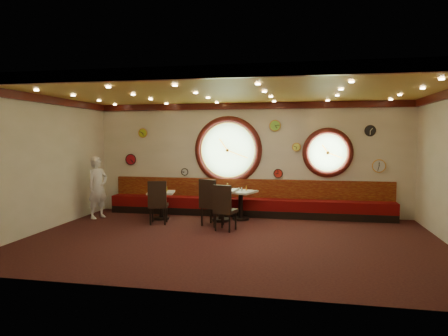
% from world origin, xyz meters
% --- Properties ---
extents(floor, '(9.00, 6.00, 0.00)m').
position_xyz_m(floor, '(0.00, 0.00, 0.00)').
color(floor, black).
rests_on(floor, ground).
extents(ceiling, '(9.00, 6.00, 0.02)m').
position_xyz_m(ceiling, '(0.00, 0.00, 3.20)').
color(ceiling, gold).
rests_on(ceiling, wall_back).
extents(wall_back, '(9.00, 0.02, 3.20)m').
position_xyz_m(wall_back, '(0.00, 3.00, 1.60)').
color(wall_back, beige).
rests_on(wall_back, floor).
extents(wall_front, '(9.00, 0.02, 3.20)m').
position_xyz_m(wall_front, '(0.00, -3.00, 1.60)').
color(wall_front, beige).
rests_on(wall_front, floor).
extents(wall_left, '(0.02, 6.00, 3.20)m').
position_xyz_m(wall_left, '(-4.50, 0.00, 1.60)').
color(wall_left, beige).
rests_on(wall_left, floor).
extents(molding_back, '(9.00, 0.10, 0.18)m').
position_xyz_m(molding_back, '(0.00, 2.95, 3.11)').
color(molding_back, '#3C0E0A').
rests_on(molding_back, wall_back).
extents(molding_front, '(9.00, 0.10, 0.18)m').
position_xyz_m(molding_front, '(0.00, -2.95, 3.11)').
color(molding_front, '#3C0E0A').
rests_on(molding_front, wall_back).
extents(molding_left, '(0.10, 6.00, 0.18)m').
position_xyz_m(molding_left, '(-4.45, 0.00, 3.11)').
color(molding_left, '#3C0E0A').
rests_on(molding_left, wall_back).
extents(banquette_base, '(8.00, 0.55, 0.20)m').
position_xyz_m(banquette_base, '(0.00, 2.72, 0.10)').
color(banquette_base, black).
rests_on(banquette_base, floor).
extents(banquette_seat, '(8.00, 0.55, 0.30)m').
position_xyz_m(banquette_seat, '(0.00, 2.72, 0.35)').
color(banquette_seat, '#560708').
rests_on(banquette_seat, banquette_base).
extents(banquette_back, '(8.00, 0.10, 0.55)m').
position_xyz_m(banquette_back, '(0.00, 2.94, 0.75)').
color(banquette_back, '#5B0709').
rests_on(banquette_back, wall_back).
extents(porthole_left_glass, '(1.66, 0.02, 1.66)m').
position_xyz_m(porthole_left_glass, '(-0.60, 3.00, 1.85)').
color(porthole_left_glass, '#81B66D').
rests_on(porthole_left_glass, wall_back).
extents(porthole_left_frame, '(1.98, 0.18, 1.98)m').
position_xyz_m(porthole_left_frame, '(-0.60, 2.98, 1.85)').
color(porthole_left_frame, '#3C0E0A').
rests_on(porthole_left_frame, wall_back).
extents(porthole_left_ring, '(1.61, 0.03, 1.61)m').
position_xyz_m(porthole_left_ring, '(-0.60, 2.95, 1.85)').
color(porthole_left_ring, gold).
rests_on(porthole_left_ring, wall_back).
extents(porthole_right_glass, '(1.10, 0.02, 1.10)m').
position_xyz_m(porthole_right_glass, '(2.20, 3.00, 1.80)').
color(porthole_right_glass, '#81B66D').
rests_on(porthole_right_glass, wall_back).
extents(porthole_right_frame, '(1.38, 0.18, 1.38)m').
position_xyz_m(porthole_right_frame, '(2.20, 2.98, 1.80)').
color(porthole_right_frame, '#3C0E0A').
rests_on(porthole_right_frame, wall_back).
extents(porthole_right_ring, '(1.09, 0.03, 1.09)m').
position_xyz_m(porthole_right_ring, '(2.20, 2.95, 1.80)').
color(porthole_right_ring, gold).
rests_on(porthole_right_ring, wall_back).
extents(wall_clock_0, '(0.26, 0.03, 0.26)m').
position_xyz_m(wall_clock_0, '(-3.20, 2.96, 2.35)').
color(wall_clock_0, '#A3C226').
rests_on(wall_clock_0, wall_back).
extents(wall_clock_1, '(0.24, 0.03, 0.24)m').
position_xyz_m(wall_clock_1, '(0.85, 2.96, 1.20)').
color(wall_clock_1, red).
rests_on(wall_clock_1, wall_back).
extents(wall_clock_2, '(0.32, 0.03, 0.32)m').
position_xyz_m(wall_clock_2, '(-3.60, 2.96, 1.55)').
color(wall_clock_2, red).
rests_on(wall_clock_2, wall_back).
extents(wall_clock_3, '(0.30, 0.03, 0.30)m').
position_xyz_m(wall_clock_3, '(0.75, 2.96, 2.55)').
color(wall_clock_3, '#85D341').
rests_on(wall_clock_3, wall_back).
extents(wall_clock_4, '(0.20, 0.03, 0.20)m').
position_xyz_m(wall_clock_4, '(-1.90, 2.96, 1.20)').
color(wall_clock_4, silver).
rests_on(wall_clock_4, wall_back).
extents(wall_clock_5, '(0.28, 0.03, 0.28)m').
position_xyz_m(wall_clock_5, '(3.30, 2.96, 2.40)').
color(wall_clock_5, black).
rests_on(wall_clock_5, wall_back).
extents(wall_clock_6, '(0.34, 0.03, 0.34)m').
position_xyz_m(wall_clock_6, '(3.55, 2.96, 1.45)').
color(wall_clock_6, silver).
rests_on(wall_clock_6, wall_back).
extents(wall_clock_7, '(0.22, 0.03, 0.22)m').
position_xyz_m(wall_clock_7, '(1.35, 2.96, 1.95)').
color(wall_clock_7, '#ECF050').
rests_on(wall_clock_7, wall_back).
extents(table_a, '(0.80, 0.80, 0.75)m').
position_xyz_m(table_a, '(-2.23, 1.82, 0.47)').
color(table_a, black).
rests_on(table_a, floor).
extents(table_b, '(0.82, 0.82, 0.84)m').
position_xyz_m(table_b, '(-0.59, 1.89, 0.53)').
color(table_b, black).
rests_on(table_b, floor).
extents(table_c, '(0.92, 0.92, 0.79)m').
position_xyz_m(table_c, '(-0.10, 2.16, 0.50)').
color(table_c, black).
rests_on(table_c, floor).
extents(chair_a, '(0.56, 0.56, 0.69)m').
position_xyz_m(chair_a, '(-2.08, 1.17, 0.64)').
color(chair_a, black).
rests_on(chair_a, floor).
extents(chair_b, '(0.65, 0.65, 0.73)m').
position_xyz_m(chair_b, '(-0.74, 1.24, 0.68)').
color(chair_b, black).
rests_on(chair_b, floor).
extents(chair_c, '(0.56, 0.56, 0.69)m').
position_xyz_m(chair_c, '(-0.29, 0.77, 0.63)').
color(chair_c, black).
rests_on(chair_c, floor).
extents(condiment_a_salt, '(0.04, 0.04, 0.11)m').
position_xyz_m(condiment_a_salt, '(-2.26, 1.81, 0.81)').
color(condiment_a_salt, silver).
rests_on(condiment_a_salt, table_a).
extents(condiment_b_salt, '(0.03, 0.03, 0.09)m').
position_xyz_m(condiment_b_salt, '(-0.68, 1.95, 0.89)').
color(condiment_b_salt, silver).
rests_on(condiment_b_salt, table_b).
extents(condiment_c_salt, '(0.03, 0.03, 0.09)m').
position_xyz_m(condiment_c_salt, '(-0.15, 2.21, 0.83)').
color(condiment_c_salt, silver).
rests_on(condiment_c_salt, table_c).
extents(condiment_a_pepper, '(0.04, 0.04, 0.10)m').
position_xyz_m(condiment_a_pepper, '(-2.19, 1.76, 0.80)').
color(condiment_a_pepper, silver).
rests_on(condiment_a_pepper, table_a).
extents(condiment_b_pepper, '(0.04, 0.04, 0.11)m').
position_xyz_m(condiment_b_pepper, '(-0.53, 1.85, 0.90)').
color(condiment_b_pepper, silver).
rests_on(condiment_b_pepper, table_b).
extents(condiment_c_pepper, '(0.04, 0.04, 0.11)m').
position_xyz_m(condiment_c_pepper, '(-0.06, 2.07, 0.84)').
color(condiment_c_pepper, silver).
rests_on(condiment_c_pepper, table_c).
extents(condiment_a_bottle, '(0.04, 0.04, 0.14)m').
position_xyz_m(condiment_a_bottle, '(-2.10, 1.90, 0.82)').
color(condiment_a_bottle, yellow).
rests_on(condiment_a_bottle, table_a).
extents(condiment_b_bottle, '(0.05, 0.05, 0.16)m').
position_xyz_m(condiment_b_bottle, '(-0.42, 1.95, 0.92)').
color(condiment_b_bottle, gold).
rests_on(condiment_b_bottle, table_b).
extents(condiment_c_bottle, '(0.04, 0.04, 0.14)m').
position_xyz_m(condiment_c_bottle, '(0.04, 2.24, 0.85)').
color(condiment_c_bottle, gold).
rests_on(condiment_c_bottle, table_c).
extents(waiter, '(0.62, 0.73, 1.70)m').
position_xyz_m(waiter, '(-4.00, 1.65, 0.85)').
color(waiter, white).
rests_on(waiter, floor).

